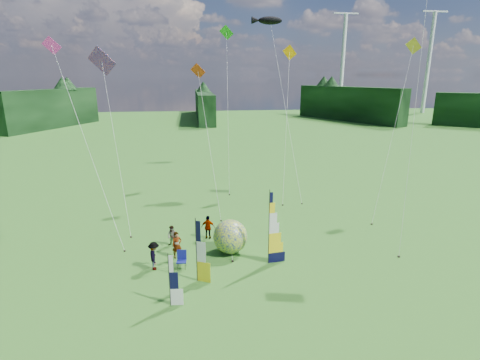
{
  "coord_description": "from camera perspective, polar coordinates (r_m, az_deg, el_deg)",
  "views": [
    {
      "loc": [
        -3.86,
        -17.66,
        11.65
      ],
      "look_at": [
        -1.0,
        4.0,
        5.5
      ],
      "focal_mm": 28.0,
      "sensor_mm": 36.0,
      "label": 1
    }
  ],
  "objects": [
    {
      "name": "ground",
      "position": [
        21.5,
        4.23,
        -17.13
      ],
      "size": [
        220.0,
        220.0,
        0.0
      ],
      "primitive_type": "plane",
      "color": "#4D802E",
      "rests_on": "ground"
    },
    {
      "name": "treeline_ring",
      "position": [
        19.62,
        4.46,
        -7.27
      ],
      "size": [
        210.0,
        210.0,
        8.0
      ],
      "primitive_type": null,
      "color": "#224F21",
      "rests_on": "ground"
    },
    {
      "name": "turbine_left",
      "position": [
        134.75,
        26.78,
        15.54
      ],
      "size": [
        8.0,
        1.2,
        30.0
      ],
      "primitive_type": null,
      "color": "silver",
      "rests_on": "ground"
    },
    {
      "name": "turbine_right",
      "position": [
        129.29,
        15.35,
        16.67
      ],
      "size": [
        8.0,
        1.2,
        30.0
      ],
      "primitive_type": null,
      "color": "silver",
      "rests_on": "ground"
    },
    {
      "name": "feather_banner_main",
      "position": [
        23.62,
        4.44,
        -7.42
      ],
      "size": [
        1.29,
        0.27,
        4.77
      ],
      "primitive_type": null,
      "rotation": [
        0.0,
        0.0,
        0.14
      ],
      "color": "black",
      "rests_on": "ground"
    },
    {
      "name": "side_banner_left",
      "position": [
        21.97,
        -6.66,
        -10.75
      ],
      "size": [
        0.99,
        0.53,
        3.79
      ],
      "primitive_type": null,
      "rotation": [
        0.0,
        0.0,
        -0.43
      ],
      "color": "yellow",
      "rests_on": "ground"
    },
    {
      "name": "side_banner_far",
      "position": [
        20.24,
        -10.72,
        -14.86
      ],
      "size": [
        0.87,
        0.18,
        2.89
      ],
      "primitive_type": null,
      "rotation": [
        0.0,
        0.0,
        -0.1
      ],
      "color": "white",
      "rests_on": "ground"
    },
    {
      "name": "bol_inflatable",
      "position": [
        25.47,
        -1.5,
        -8.61
      ],
      "size": [
        2.74,
        2.74,
        2.31
      ],
      "primitive_type": "sphere",
      "rotation": [
        0.0,
        0.0,
        0.21
      ],
      "color": "navy",
      "rests_on": "ground"
    },
    {
      "name": "spectator_a",
      "position": [
        25.22,
        -9.59,
        -9.73
      ],
      "size": [
        0.77,
        0.64,
        1.81
      ],
      "primitive_type": "imported",
      "rotation": [
        0.0,
        0.0,
        0.37
      ],
      "color": "#66594C",
      "rests_on": "ground"
    },
    {
      "name": "spectator_b",
      "position": [
        26.95,
        -10.29,
        -8.4
      ],
      "size": [
        0.81,
        0.68,
        1.5
      ],
      "primitive_type": "imported",
      "rotation": [
        0.0,
        0.0,
        -0.54
      ],
      "color": "#66594C",
      "rests_on": "ground"
    },
    {
      "name": "spectator_c",
      "position": [
        24.08,
        -12.96,
        -11.21
      ],
      "size": [
        0.55,
        1.21,
        1.81
      ],
      "primitive_type": "imported",
      "rotation": [
        0.0,
        0.0,
        1.67
      ],
      "color": "#66594C",
      "rests_on": "ground"
    },
    {
      "name": "spectator_d",
      "position": [
        27.72,
        -4.87,
        -7.19
      ],
      "size": [
        1.11,
        0.65,
        1.77
      ],
      "primitive_type": "imported",
      "rotation": [
        0.0,
        0.0,
        2.91
      ],
      "color": "#66594C",
      "rests_on": "ground"
    },
    {
      "name": "camp_chair",
      "position": [
        24.03,
        -8.9,
        -11.96
      ],
      "size": [
        0.7,
        0.7,
        1.12
      ],
      "primitive_type": null,
      "rotation": [
        0.0,
        0.0,
        -0.09
      ],
      "color": "#0C1158",
      "rests_on": "ground"
    },
    {
      "name": "kite_whale",
      "position": [
        38.49,
        6.9,
        12.28
      ],
      "size": [
        6.11,
        13.98,
        18.82
      ],
      "primitive_type": null,
      "rotation": [
        0.0,
        0.0,
        0.14
      ],
      "color": "black",
      "rests_on": "ground"
    },
    {
      "name": "kite_rainbow_delta",
      "position": [
        30.96,
        -18.58,
        6.99
      ],
      "size": [
        9.08,
        12.59,
        14.77
      ],
      "primitive_type": null,
      "rotation": [
        0.0,
        0.0,
        -0.25
      ],
      "color": "red",
      "rests_on": "ground"
    },
    {
      "name": "kite_parafoil",
      "position": [
        28.52,
        25.38,
        12.08
      ],
      "size": [
        11.08,
        12.48,
        21.14
      ],
      "primitive_type": null,
      "rotation": [
        0.0,
        0.0,
        -0.41
      ],
      "color": "#BC3919",
      "rests_on": "ground"
    },
    {
      "name": "small_kite_red",
      "position": [
        33.2,
        -4.8,
        6.92
      ],
      "size": [
        5.75,
        10.89,
        13.2
      ],
      "primitive_type": null,
      "rotation": [
        0.0,
        0.0,
        -0.21
      ],
      "color": "#DD4012",
      "rests_on": "ground"
    },
    {
      "name": "small_kite_orange",
      "position": [
        37.22,
        7.11,
        9.33
      ],
      "size": [
        6.14,
        10.92,
        15.17
      ],
      "primitive_type": null,
      "rotation": [
        0.0,
        0.0,
        0.13
      ],
      "color": "#F19600",
      "rests_on": "ground"
    },
    {
      "name": "small_kite_yellow",
      "position": [
        34.39,
        22.47,
        7.9
      ],
      "size": [
        9.18,
        9.78,
        15.33
      ],
      "primitive_type": null,
      "rotation": [
        0.0,
        0.0,
        -0.14
      ],
      "color": "gold",
      "rests_on": "ground"
    },
    {
      "name": "small_kite_pink",
      "position": [
        28.55,
        -22.4,
        5.98
      ],
      "size": [
        8.13,
        9.2,
        14.8
      ],
      "primitive_type": null,
      "rotation": [
        0.0,
        0.0,
        0.11
      ],
      "color": "#E2309B",
      "rests_on": "ground"
    },
    {
      "name": "small_kite_green",
      "position": [
        40.9,
        -1.87,
        11.78
      ],
      "size": [
        3.94,
        12.67,
        17.68
      ],
      "primitive_type": null,
      "rotation": [
        0.0,
        0.0,
        -0.04
      ],
      "color": "#1BA216",
      "rests_on": "ground"
    }
  ]
}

